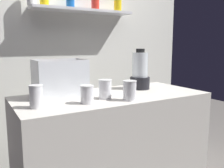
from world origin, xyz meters
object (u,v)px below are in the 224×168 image
Objects in this scene: juice_cup_pomegranate_far_left at (36,97)px; juice_cup_mango_middle at (105,90)px; juice_cup_carrot_left at (87,95)px; juice_cup_orange_right at (130,91)px; carrot_display_bin at (59,85)px; blender_pitcher at (140,73)px.

juice_cup_pomegranate_far_left is 1.04× the size of juice_cup_mango_middle.
juice_cup_carrot_left is 0.87× the size of juice_cup_orange_right.
carrot_display_bin is 2.68× the size of juice_cup_orange_right.
juice_cup_pomegranate_far_left is at bearing -130.66° from carrot_display_bin.
carrot_display_bin is 0.51m from juice_cup_orange_right.
juice_cup_carrot_left is at bearing -156.84° from blender_pitcher.
juice_cup_pomegranate_far_left is at bearing 169.85° from juice_cup_orange_right.
carrot_display_bin is 0.68m from blender_pitcher.
juice_cup_pomegranate_far_left is 1.18× the size of juice_cup_carrot_left.
juice_cup_carrot_left is at bearing -75.98° from carrot_display_bin.
juice_cup_carrot_left is 0.29m from juice_cup_orange_right.
juice_cup_pomegranate_far_left reaches higher than juice_cup_mango_middle.
juice_cup_orange_right is at bearing -10.15° from juice_cup_pomegranate_far_left.
juice_cup_pomegranate_far_left is 0.59m from juice_cup_orange_right.
juice_cup_orange_right is (0.36, -0.37, -0.02)m from carrot_display_bin.
blender_pitcher is 0.93m from juice_cup_pomegranate_far_left.
juice_cup_carrot_left is 0.18m from juice_cup_mango_middle.
juice_cup_mango_middle is 0.17m from juice_cup_orange_right.
blender_pitcher is 2.89× the size of juice_cup_carrot_left.
carrot_display_bin is at bearing 175.51° from blender_pitcher.
blender_pitcher reaches higher than carrot_display_bin.
juice_cup_orange_right is at bearing -135.10° from blender_pitcher.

